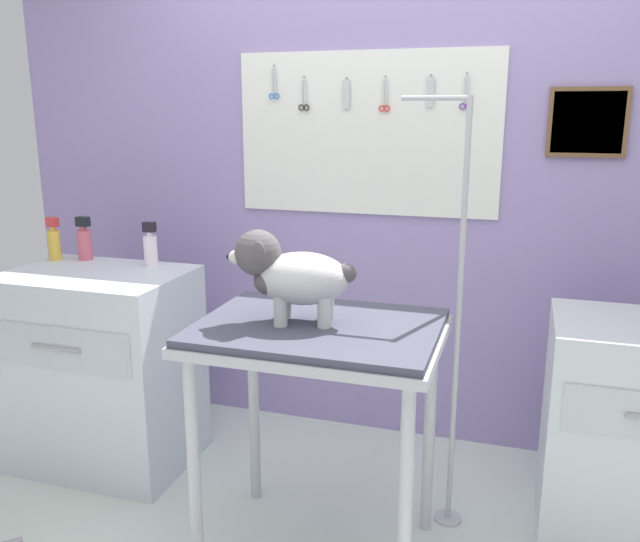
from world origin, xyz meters
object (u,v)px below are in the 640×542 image
(cabinet_right, at_px, (639,434))
(counter_left, at_px, (103,368))
(grooming_table, at_px, (318,352))
(dog, at_px, (290,274))
(pump_bottle_white, at_px, (150,247))
(grooming_arm, at_px, (455,338))

(cabinet_right, bearing_deg, counter_left, -177.34)
(cabinet_right, bearing_deg, grooming_table, -158.17)
(dog, height_order, cabinet_right, dog)
(grooming_table, relative_size, counter_left, 0.99)
(pump_bottle_white, bearing_deg, counter_left, -132.19)
(grooming_table, xyz_separation_m, cabinet_right, (1.13, 0.45, -0.36))
(counter_left, relative_size, pump_bottle_white, 4.48)
(dog, xyz_separation_m, counter_left, (-1.06, 0.35, -0.62))
(grooming_arm, distance_m, dog, 0.70)
(grooming_arm, height_order, cabinet_right, grooming_arm)
(grooming_arm, bearing_deg, cabinet_right, 9.11)
(cabinet_right, distance_m, pump_bottle_white, 2.19)
(cabinet_right, bearing_deg, grooming_arm, -170.89)
(dog, distance_m, pump_bottle_white, 1.04)
(grooming_table, distance_m, cabinet_right, 1.27)
(grooming_arm, bearing_deg, grooming_table, -142.04)
(grooming_table, bearing_deg, grooming_arm, 37.96)
(cabinet_right, bearing_deg, dog, -159.38)
(dog, xyz_separation_m, pump_bottle_white, (-0.89, 0.55, -0.07))
(grooming_arm, xyz_separation_m, dog, (-0.54, -0.35, 0.29))
(grooming_table, xyz_separation_m, counter_left, (-1.16, 0.34, -0.34))
(grooming_table, distance_m, counter_left, 1.26)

